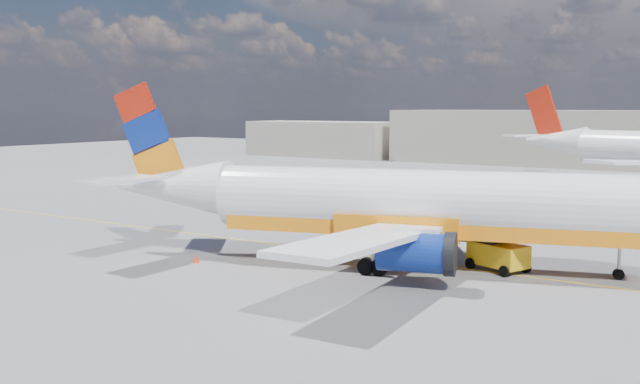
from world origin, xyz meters
The scene contains 7 objects.
ground centered at (0.00, 0.00, 0.00)m, with size 240.00×240.00×0.00m, color #5C5C61.
taxi_line centered at (0.00, 3.00, 0.01)m, with size 70.00×0.15×0.01m, color yellow.
terminal_main centered at (5.00, 75.00, 4.00)m, with size 70.00×14.00×8.00m, color #ADA595.
terminal_annex centered at (-45.00, 72.00, 3.00)m, with size 26.00×10.00×6.00m, color #ADA595.
main_jet centered at (4.95, 1.63, 3.31)m, with size 32.80×24.96×9.94m.
gse_tug centered at (9.60, 3.57, 1.00)m, with size 3.35×2.77×2.11m.
traffic_cone centered at (-4.55, -3.76, 0.28)m, with size 0.41×0.41×0.57m.
Camera 1 is at (21.58, -31.83, 8.39)m, focal length 40.00 mm.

